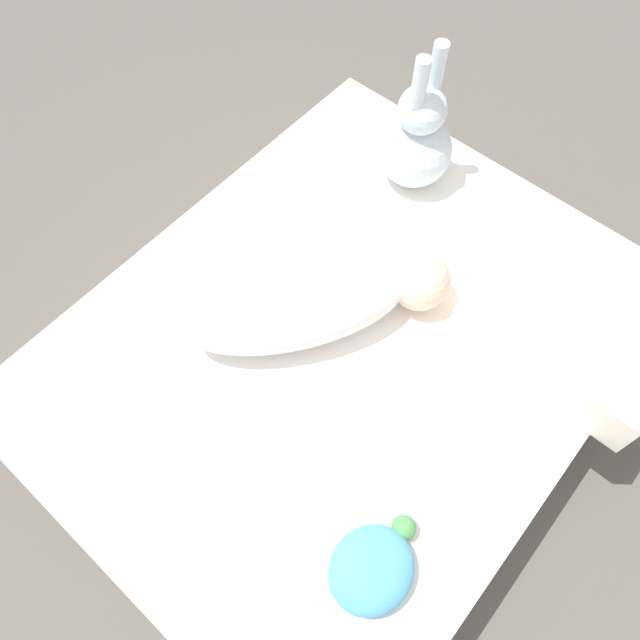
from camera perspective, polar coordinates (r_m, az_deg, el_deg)
The scene contains 6 objects.
ground_plane at distance 1.51m, azimuth 1.86°, elevation -5.70°, with size 12.00×12.00×0.00m, color #514C47.
bed_mattress at distance 1.40m, azimuth 1.99°, elevation -3.86°, with size 1.24×0.98×0.23m.
swaddled_baby at distance 1.25m, azimuth -0.55°, elevation 1.63°, with size 0.52×0.42×0.15m.
pillow at distance 1.35m, azimuth 22.06°, elevation -0.75°, with size 0.29×0.40×0.11m.
bunny_plush at distance 1.48m, azimuth 8.83°, elevation 15.93°, with size 0.17×0.17×0.35m.
turtle_plush at distance 1.14m, azimuth 4.91°, elevation -21.57°, with size 0.19×0.14×0.06m.
Camera 1 is at (-0.48, -0.35, 1.39)m, focal length 35.00 mm.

